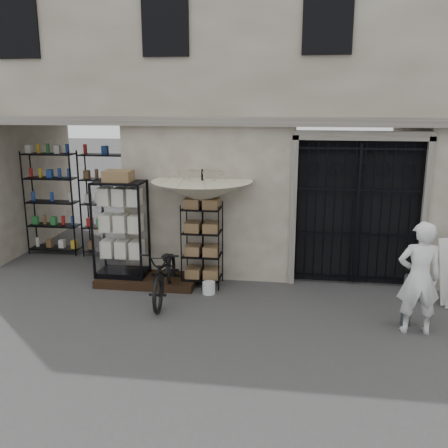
% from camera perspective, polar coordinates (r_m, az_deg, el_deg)
% --- Properties ---
extents(ground, '(80.00, 80.00, 0.00)m').
position_cam_1_polar(ground, '(8.57, 4.03, -11.25)').
color(ground, black).
rests_on(ground, ground).
extents(main_building, '(14.00, 4.00, 9.00)m').
position_cam_1_polar(main_building, '(11.78, 5.97, 18.04)').
color(main_building, '#B2AA96').
rests_on(main_building, ground).
extents(shop_recess, '(3.00, 1.70, 3.00)m').
position_cam_1_polar(shop_recess, '(11.87, -16.97, 2.93)').
color(shop_recess, black).
rests_on(shop_recess, ground).
extents(shop_shelving, '(2.70, 0.50, 2.50)m').
position_cam_1_polar(shop_shelving, '(12.38, -16.13, 2.24)').
color(shop_shelving, black).
rests_on(shop_shelving, ground).
extents(iron_gate, '(2.50, 0.21, 3.00)m').
position_cam_1_polar(iron_gate, '(10.32, 14.89, 1.47)').
color(iron_gate, black).
rests_on(iron_gate, ground).
extents(step_platform, '(2.00, 0.90, 0.15)m').
position_cam_1_polar(step_platform, '(10.37, -8.71, -6.35)').
color(step_platform, black).
rests_on(step_platform, ground).
extents(display_cabinet, '(1.11, 0.86, 2.11)m').
position_cam_1_polar(display_cabinet, '(10.26, -11.70, -1.13)').
color(display_cabinet, black).
rests_on(display_cabinet, step_platform).
extents(wire_rack, '(0.89, 0.79, 1.69)m').
position_cam_1_polar(wire_rack, '(9.96, -2.50, -2.49)').
color(wire_rack, black).
rests_on(wire_rack, ground).
extents(market_umbrella, '(2.22, 2.24, 2.82)m').
position_cam_1_polar(market_umbrella, '(9.76, -2.50, 4.40)').
color(market_umbrella, black).
rests_on(market_umbrella, ground).
extents(white_bucket, '(0.32, 0.32, 0.24)m').
position_cam_1_polar(white_bucket, '(9.73, -1.75, -7.30)').
color(white_bucket, silver).
rests_on(white_bucket, ground).
extents(bicycle, '(0.77, 1.09, 1.99)m').
position_cam_1_polar(bicycle, '(9.60, -6.62, -8.46)').
color(bicycle, black).
rests_on(bicycle, ground).
extents(steel_bollard, '(0.17, 0.17, 0.87)m').
position_cam_1_polar(steel_bollard, '(8.85, 20.20, -8.20)').
color(steel_bollard, '#52575F').
rests_on(steel_bollard, ground).
extents(shopkeeper, '(0.74, 1.87, 0.44)m').
position_cam_1_polar(shopkeeper, '(8.82, 20.85, -11.42)').
color(shopkeeper, silver).
rests_on(shopkeeper, ground).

